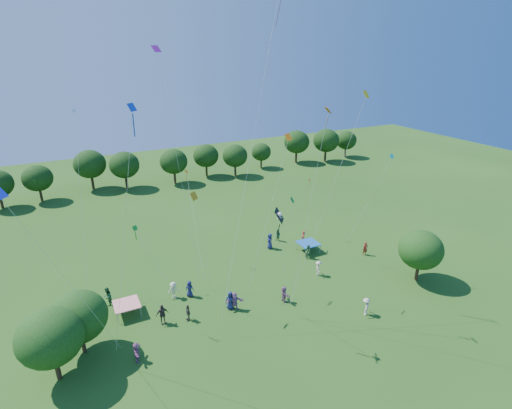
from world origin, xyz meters
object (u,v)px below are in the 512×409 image
object	(u,v)px
near_tree_west	(50,338)
red_high_kite	(268,59)
tent_red_stripe	(127,304)
near_tree_east	(421,250)
near_tree_north	(78,317)
tent_blue	(308,243)
pirate_kite	(280,217)

from	to	relation	value
near_tree_west	red_high_kite	bearing A→B (deg)	9.50
near_tree_west	tent_red_stripe	distance (m)	8.32
near_tree_east	red_high_kite	xyz separation A→B (m)	(-14.77, 5.08, 17.91)
near_tree_north	tent_blue	xyz separation A→B (m)	(24.81, 6.09, -2.31)
near_tree_north	pirate_kite	bearing A→B (deg)	-19.45
near_tree_west	pirate_kite	distance (m)	17.96
near_tree_north	tent_blue	size ratio (longest dim) A/B	2.42
tent_blue	red_high_kite	distance (m)	22.53
tent_red_stripe	tent_blue	xyz separation A→B (m)	(20.94, 2.69, 0.00)
near_tree_west	tent_blue	world-z (taller)	near_tree_west
near_tree_east	tent_red_stripe	distance (m)	28.51
near_tree_west	tent_red_stripe	size ratio (longest dim) A/B	2.58
near_tree_east	tent_red_stripe	size ratio (longest dim) A/B	2.46
near_tree_west	tent_blue	distance (m)	28.00
tent_blue	red_high_kite	xyz separation A→B (m)	(-8.29, -5.04, 20.33)
near_tree_west	tent_blue	size ratio (longest dim) A/B	2.58
tent_red_stripe	red_high_kite	size ratio (longest dim) A/B	0.08
near_tree_west	near_tree_north	world-z (taller)	near_tree_west
near_tree_north	pirate_kite	size ratio (longest dim) A/B	0.53
pirate_kite	red_high_kite	bearing A→B (deg)	70.70
near_tree_west	pirate_kite	world-z (taller)	pirate_kite
near_tree_west	red_high_kite	distance (m)	25.73
tent_blue	near_tree_west	bearing A→B (deg)	-163.07
near_tree_east	tent_red_stripe	xyz separation A→B (m)	(-27.42, 7.44, -2.43)
red_high_kite	tent_red_stripe	bearing A→B (deg)	169.46
near_tree_west	pirate_kite	bearing A→B (deg)	-10.63
near_tree_east	red_high_kite	bearing A→B (deg)	161.02
tent_red_stripe	tent_blue	world-z (taller)	same
near_tree_east	red_high_kite	world-z (taller)	red_high_kite
near_tree_north	tent_red_stripe	bearing A→B (deg)	41.24
pirate_kite	tent_red_stripe	bearing A→B (deg)	141.08
near_tree_west	near_tree_east	xyz separation A→B (m)	(33.16, -2.00, -0.18)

